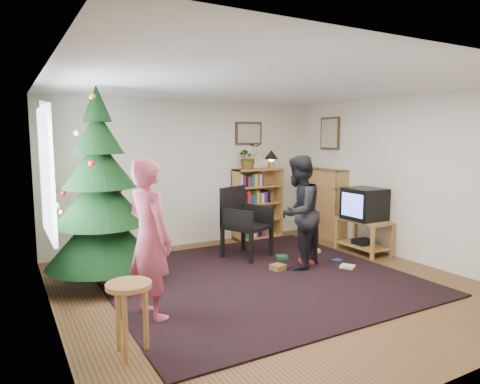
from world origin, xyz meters
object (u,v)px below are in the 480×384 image
picture_back (249,133)px  armchair (243,219)px  bookshelf_right (324,203)px  christmas_tree (101,204)px  stool (129,299)px  picture_right (330,133)px  person_standing (150,239)px  tv_stand (363,233)px  bookshelf_back (257,203)px  table_lamp (271,156)px  person_by_chair (298,212)px  potted_plant (248,157)px  crt_tv (364,204)px

picture_back → armchair: 1.91m
bookshelf_right → armchair: bearing=100.1°
christmas_tree → armchair: size_ratio=2.27×
stool → picture_right: bearing=30.5°
armchair → person_standing: person_standing is taller
picture_back → tv_stand: size_ratio=0.64×
bookshelf_back → stool: size_ratio=2.01×
picture_back → person_standing: (-2.75, -2.68, -1.11)m
picture_right → tv_stand: picture_right is taller
picture_right → stool: (-4.48, -2.64, -1.45)m
armchair → christmas_tree: bearing=163.3°
armchair → person_standing: bearing=-165.9°
picture_back → bookshelf_back: picture_back is taller
picture_back → bookshelf_right: picture_back is taller
stool → bookshelf_right: bearing=30.8°
picture_back → bookshelf_right: size_ratio=0.42×
stool → person_standing: bearing=59.3°
stool → table_lamp: bearing=42.1°
bookshelf_right → person_standing: person_standing is taller
armchair → stool: bearing=-160.8°
person_by_chair → bookshelf_back: bearing=-133.0°
christmas_tree → person_by_chair: (2.59, -0.66, -0.23)m
potted_plant → table_lamp: (0.50, 0.00, 0.01)m
crt_tv → armchair: 1.99m
picture_right → person_standing: 4.66m
picture_right → person_standing: bearing=-154.4°
christmas_tree → person_by_chair: christmas_tree is taller
stool → person_by_chair: size_ratio=0.40×
picture_back → stool: picture_back is taller
bookshelf_right → table_lamp: 1.32m
bookshelf_back → tv_stand: 2.03m
bookshelf_back → table_lamp: bearing=0.0°
armchair → table_lamp: bearing=16.1°
picture_back → person_by_chair: bearing=-100.6°
person_by_chair → table_lamp: (0.80, 1.93, 0.72)m
picture_back → picture_right: (1.33, -0.73, 0.00)m
picture_right → bookshelf_back: bearing=154.0°
bookshelf_right → tv_stand: 1.18m
christmas_tree → picture_right: bearing=8.9°
bookshelf_back → person_by_chair: 2.00m
armchair → table_lamp: table_lamp is taller
armchair → person_by_chair: person_by_chair is taller
picture_right → potted_plant: bearing=157.3°
crt_tv → person_by_chair: person_by_chair is taller
person_standing → potted_plant: (2.67, 2.55, 0.69)m
christmas_tree → bookshelf_back: 3.36m
bookshelf_back → christmas_tree: bearing=-157.8°
bookshelf_right → person_by_chair: 2.04m
person_by_chair → tv_stand: bearing=158.1°
stool → potted_plant: bearing=46.4°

